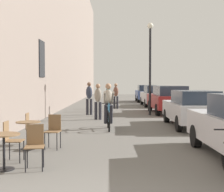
{
  "coord_description": "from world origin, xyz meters",
  "views": [
    {
      "loc": [
        0.24,
        -3.59,
        1.74
      ],
      "look_at": [
        0.03,
        18.0,
        0.84
      ],
      "focal_mm": 51.93,
      "sensor_mm": 36.0,
      "label": 1
    }
  ],
  "objects_px": {
    "cafe_chair_near_toward_street": "(35,143)",
    "cafe_chair_near_toward_wall": "(11,138)",
    "cafe_chair_mid_toward_wall": "(31,126)",
    "parked_car_second": "(192,108)",
    "parked_car_third": "(168,99)",
    "cafe_chair_mid_toward_street": "(54,129)",
    "pedestrian_furthest": "(116,94)",
    "pedestrian_mid": "(89,96)",
    "cafe_table_near": "(4,144)",
    "street_lamp": "(150,57)",
    "cafe_table_mid": "(28,129)",
    "parked_car_fourth": "(155,95)",
    "pedestrian_far": "(108,96)",
    "pedestrian_near": "(98,99)",
    "cyclist_on_bicycle": "(108,107)",
    "parked_car_fifth": "(146,93)"
  },
  "relations": [
    {
      "from": "cafe_chair_near_toward_street",
      "to": "cafe_chair_near_toward_wall",
      "type": "relative_size",
      "value": 1.0
    },
    {
      "from": "cafe_chair_mid_toward_wall",
      "to": "parked_car_second",
      "type": "xyz_separation_m",
      "value": [
        5.35,
        3.66,
        0.23
      ]
    },
    {
      "from": "parked_car_second",
      "to": "parked_car_third",
      "type": "relative_size",
      "value": 0.91
    },
    {
      "from": "cafe_chair_mid_toward_street",
      "to": "pedestrian_furthest",
      "type": "xyz_separation_m",
      "value": [
        1.67,
        13.02,
        0.43
      ]
    },
    {
      "from": "cafe_chair_near_toward_street",
      "to": "pedestrian_mid",
      "type": "relative_size",
      "value": 0.5
    },
    {
      "from": "cafe_table_near",
      "to": "street_lamp",
      "type": "height_order",
      "value": "street_lamp"
    },
    {
      "from": "street_lamp",
      "to": "cafe_table_mid",
      "type": "bearing_deg",
      "value": -114.93
    },
    {
      "from": "cafe_table_mid",
      "to": "cafe_chair_mid_toward_wall",
      "type": "xyz_separation_m",
      "value": [
        -0.08,
        0.58,
        -0.0
      ]
    },
    {
      "from": "cafe_chair_near_toward_street",
      "to": "parked_car_fourth",
      "type": "relative_size",
      "value": 0.21
    },
    {
      "from": "cafe_chair_mid_toward_street",
      "to": "pedestrian_furthest",
      "type": "relative_size",
      "value": 0.53
    },
    {
      "from": "cafe_chair_mid_toward_street",
      "to": "pedestrian_mid",
      "type": "distance_m",
      "value": 8.93
    },
    {
      "from": "cafe_table_mid",
      "to": "pedestrian_mid",
      "type": "xyz_separation_m",
      "value": [
        0.87,
        8.99,
        0.47
      ]
    },
    {
      "from": "pedestrian_far",
      "to": "cafe_chair_mid_toward_wall",
      "type": "bearing_deg",
      "value": -100.38
    },
    {
      "from": "parked_car_second",
      "to": "street_lamp",
      "type": "bearing_deg",
      "value": 103.91
    },
    {
      "from": "cafe_chair_mid_toward_wall",
      "to": "parked_car_third",
      "type": "relative_size",
      "value": 0.2
    },
    {
      "from": "cafe_chair_near_toward_street",
      "to": "pedestrian_near",
      "type": "distance_m",
      "value": 8.76
    },
    {
      "from": "cafe_chair_near_toward_street",
      "to": "parked_car_second",
      "type": "height_order",
      "value": "parked_car_second"
    },
    {
      "from": "pedestrian_mid",
      "to": "parked_car_third",
      "type": "relative_size",
      "value": 0.4
    },
    {
      "from": "cafe_chair_near_toward_wall",
      "to": "parked_car_second",
      "type": "distance_m",
      "value": 7.7
    },
    {
      "from": "cafe_table_near",
      "to": "parked_car_fourth",
      "type": "distance_m",
      "value": 18.23
    },
    {
      "from": "cafe_table_near",
      "to": "pedestrian_far",
      "type": "relative_size",
      "value": 0.45
    },
    {
      "from": "street_lamp",
      "to": "parked_car_fourth",
      "type": "bearing_deg",
      "value": 80.68
    },
    {
      "from": "cafe_table_mid",
      "to": "cyclist_on_bicycle",
      "type": "height_order",
      "value": "cyclist_on_bicycle"
    },
    {
      "from": "cafe_chair_near_toward_street",
      "to": "parked_car_second",
      "type": "distance_m",
      "value": 7.72
    },
    {
      "from": "parked_car_fourth",
      "to": "parked_car_fifth",
      "type": "distance_m",
      "value": 5.24
    },
    {
      "from": "cafe_chair_mid_toward_street",
      "to": "pedestrian_far",
      "type": "relative_size",
      "value": 0.55
    },
    {
      "from": "parked_car_fourth",
      "to": "cafe_chair_near_toward_street",
      "type": "bearing_deg",
      "value": -104.67
    },
    {
      "from": "cafe_chair_near_toward_wall",
      "to": "parked_car_fifth",
      "type": "relative_size",
      "value": 0.21
    },
    {
      "from": "cyclist_on_bicycle",
      "to": "pedestrian_near",
      "type": "bearing_deg",
      "value": 100.15
    },
    {
      "from": "cafe_table_mid",
      "to": "cafe_chair_mid_toward_street",
      "type": "xyz_separation_m",
      "value": [
        0.65,
        0.08,
        -0.0
      ]
    },
    {
      "from": "street_lamp",
      "to": "pedestrian_near",
      "type": "bearing_deg",
      "value": -141.59
    },
    {
      "from": "cafe_table_mid",
      "to": "cafe_chair_near_toward_street",
      "type": "bearing_deg",
      "value": -71.37
    },
    {
      "from": "cafe_chair_near_toward_wall",
      "to": "cafe_table_near",
      "type": "bearing_deg",
      "value": -83.52
    },
    {
      "from": "cafe_chair_near_toward_street",
      "to": "pedestrian_near",
      "type": "bearing_deg",
      "value": 84.68
    },
    {
      "from": "cafe_table_near",
      "to": "pedestrian_far",
      "type": "xyz_separation_m",
      "value": [
        1.79,
        13.09,
        0.38
      ]
    },
    {
      "from": "pedestrian_near",
      "to": "pedestrian_furthest",
      "type": "height_order",
      "value": "pedestrian_furthest"
    },
    {
      "from": "cyclist_on_bicycle",
      "to": "parked_car_second",
      "type": "relative_size",
      "value": 0.44
    },
    {
      "from": "parked_car_third",
      "to": "parked_car_fifth",
      "type": "bearing_deg",
      "value": 91.09
    },
    {
      "from": "cyclist_on_bicycle",
      "to": "pedestrian_mid",
      "type": "distance_m",
      "value": 5.44
    },
    {
      "from": "parked_car_fifth",
      "to": "parked_car_third",
      "type": "bearing_deg",
      "value": -88.91
    },
    {
      "from": "parked_car_second",
      "to": "parked_car_fifth",
      "type": "distance_m",
      "value": 16.47
    },
    {
      "from": "parked_car_fourth",
      "to": "pedestrian_near",
      "type": "bearing_deg",
      "value": -113.29
    },
    {
      "from": "cafe_chair_near_toward_street",
      "to": "cafe_chair_mid_toward_street",
      "type": "xyz_separation_m",
      "value": [
        -0.01,
        2.01,
        0.0
      ]
    },
    {
      "from": "cafe_table_near",
      "to": "cafe_chair_near_toward_street",
      "type": "xyz_separation_m",
      "value": [
        0.6,
        0.08,
        -0.0
      ]
    },
    {
      "from": "cafe_chair_mid_toward_wall",
      "to": "pedestrian_far",
      "type": "bearing_deg",
      "value": 79.62
    },
    {
      "from": "parked_car_fifth",
      "to": "parked_car_second",
      "type": "bearing_deg",
      "value": -89.33
    },
    {
      "from": "cafe_chair_near_toward_street",
      "to": "street_lamp",
      "type": "xyz_separation_m",
      "value": [
        3.48,
        10.82,
        2.59
      ]
    },
    {
      "from": "cafe_chair_near_toward_street",
      "to": "parked_car_fifth",
      "type": "relative_size",
      "value": 0.21
    },
    {
      "from": "cafe_chair_near_toward_street",
      "to": "pedestrian_near",
      "type": "height_order",
      "value": "pedestrian_near"
    },
    {
      "from": "pedestrian_furthest",
      "to": "parked_car_fourth",
      "type": "height_order",
      "value": "pedestrian_furthest"
    }
  ]
}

